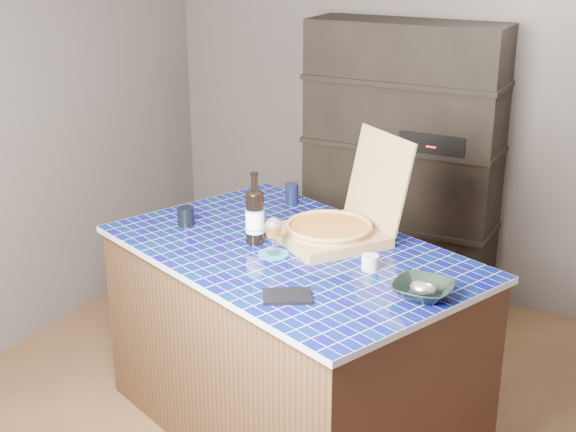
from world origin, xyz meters
The scene contains 14 objects.
room centered at (0.00, 0.00, 1.25)m, with size 3.50×3.50×3.50m.
shelving_unit centered at (0.00, 1.53, 0.90)m, with size 1.20×0.41×1.80m.
kitchen_island centered at (0.06, -0.08, 0.47)m, with size 1.98×1.64×0.94m.
pizza_box centered at (0.18, 0.12, 1.00)m, with size 0.67×0.70×0.49m.
mead_bottle centered at (-0.13, -0.08, 1.07)m, with size 0.09×0.09×0.34m.
teal_trivet centered at (0.02, -0.17, 0.94)m, with size 0.14×0.14×0.01m, color teal.
wine_glass centered at (0.02, -0.17, 1.06)m, with size 0.08×0.08×0.17m.
tumbler centered at (-0.55, -0.04, 0.98)m, with size 0.08×0.08×0.09m, color black.
dvd_case centered at (0.28, -0.53, 0.94)m, with size 0.14×0.19×0.02m, color black.
bowl centered at (0.75, -0.27, 0.97)m, with size 0.24×0.24×0.06m, color black.
foil_contents centered at (0.75, -0.27, 0.98)m, with size 0.11×0.09×0.05m, color silver.
white_jar centered at (0.46, -0.12, 0.97)m, with size 0.08×0.08×0.06m, color silver.
navy_cup centered at (-0.24, 0.49, 0.99)m, with size 0.07×0.07×0.11m, color black.
green_trivet centered at (-0.03, 0.32, 0.94)m, with size 0.17×0.17×0.01m, color #AFC72A.
Camera 1 is at (1.64, -3.09, 2.34)m, focal length 50.00 mm.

